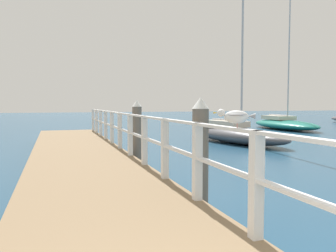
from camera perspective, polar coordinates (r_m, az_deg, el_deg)
pier_deck at (r=10.08m, az=-14.38°, el=-5.98°), size 2.71×18.45×0.52m
pier_railing at (r=10.14m, az=-7.27°, el=-0.39°), size 0.12×16.97×1.14m
dock_piling_near at (r=5.87m, az=5.43°, el=-5.13°), size 0.29×0.29×2.06m
dock_piling_far at (r=10.25m, az=-5.21°, el=-1.34°), size 0.29×0.29×2.06m
seagull_foreground at (r=3.98m, az=11.28°, el=1.64°), size 0.43×0.29×0.21m
boat_2 at (r=27.48m, az=18.85°, el=0.37°), size 3.27×7.73×10.23m
boat_3 at (r=17.22m, az=11.30°, el=-1.26°), size 3.09×6.85×9.18m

